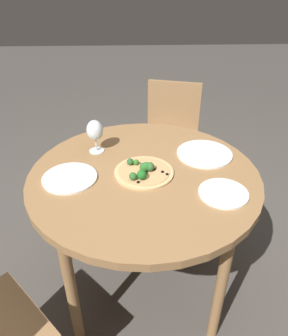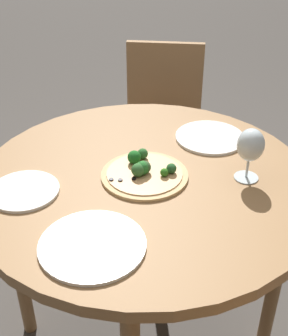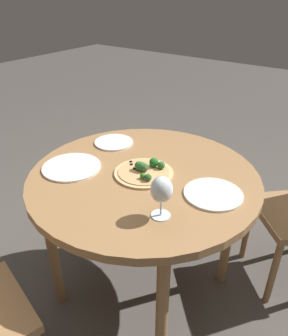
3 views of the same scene
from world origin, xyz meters
name	(u,v)px [view 3 (image 3 of 3)]	position (x,y,z in m)	size (l,w,h in m)	color
ground_plane	(144,288)	(0.00, 0.00, 0.00)	(12.00, 12.00, 0.00)	#4C4742
dining_table	(144,188)	(0.00, 0.00, 0.69)	(1.06, 1.06, 0.77)	olive
pizza	(145,171)	(0.01, 0.00, 0.78)	(0.27, 0.27, 0.06)	tan
wine_glass	(161,190)	(-0.21, -0.23, 0.88)	(0.08, 0.08, 0.17)	silver
plate_near	(213,194)	(0.03, -0.33, 0.77)	(0.24, 0.24, 0.01)	white
plate_far	(72,167)	(-0.16, 0.31, 0.77)	(0.28, 0.28, 0.01)	white
plate_side	(114,142)	(0.17, 0.33, 0.77)	(0.21, 0.21, 0.01)	white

